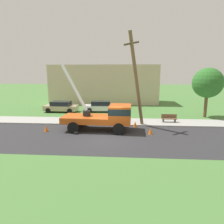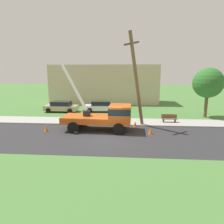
# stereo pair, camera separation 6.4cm
# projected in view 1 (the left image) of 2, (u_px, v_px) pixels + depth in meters

# --- Properties ---
(ground_plane) EXTENTS (120.00, 120.00, 0.00)m
(ground_plane) POSITION_uv_depth(u_px,v_px,m) (115.00, 110.00, 27.94)
(ground_plane) COLOR #477538
(road_asphalt) EXTENTS (80.00, 7.48, 0.01)m
(road_asphalt) POSITION_uv_depth(u_px,v_px,m) (107.00, 138.00, 16.21)
(road_asphalt) COLOR #2B2B2D
(road_asphalt) RESTS_ON ground
(sidewalk_strip) EXTENTS (80.00, 2.92, 0.10)m
(sidewalk_strip) POSITION_uv_depth(u_px,v_px,m) (111.00, 121.00, 21.28)
(sidewalk_strip) COLOR #9E9E99
(sidewalk_strip) RESTS_ON ground
(utility_truck) EXTENTS (6.76, 3.21, 5.98)m
(utility_truck) POSITION_uv_depth(u_px,v_px,m) (106.00, 115.00, 18.02)
(utility_truck) COLOR #C65119
(utility_truck) RESTS_ON ground
(leaning_utility_pole) EXTENTS (2.16, 2.10, 8.85)m
(leaning_utility_pole) POSITION_uv_depth(u_px,v_px,m) (136.00, 80.00, 18.56)
(leaning_utility_pole) COLOR brown
(leaning_utility_pole) RESTS_ON ground
(traffic_cone_ahead) EXTENTS (0.36, 0.36, 0.56)m
(traffic_cone_ahead) POSITION_uv_depth(u_px,v_px,m) (150.00, 131.00, 17.07)
(traffic_cone_ahead) COLOR orange
(traffic_cone_ahead) RESTS_ON ground
(traffic_cone_behind) EXTENTS (0.36, 0.36, 0.56)m
(traffic_cone_behind) POSITION_uv_depth(u_px,v_px,m) (46.00, 128.00, 17.84)
(traffic_cone_behind) COLOR orange
(traffic_cone_behind) RESTS_ON ground
(traffic_cone_curbside) EXTENTS (0.36, 0.36, 0.56)m
(traffic_cone_curbside) POSITION_uv_depth(u_px,v_px,m) (135.00, 124.00, 19.31)
(traffic_cone_curbside) COLOR orange
(traffic_cone_curbside) RESTS_ON ground
(parked_sedan_tan) EXTENTS (4.47, 2.14, 1.42)m
(parked_sedan_tan) POSITION_uv_depth(u_px,v_px,m) (61.00, 107.00, 26.57)
(parked_sedan_tan) COLOR tan
(parked_sedan_tan) RESTS_ON ground
(parked_sedan_white) EXTENTS (4.50, 2.19, 1.42)m
(parked_sedan_white) POSITION_uv_depth(u_px,v_px,m) (101.00, 106.00, 26.75)
(parked_sedan_white) COLOR silver
(parked_sedan_white) RESTS_ON ground
(park_bench) EXTENTS (1.60, 0.45, 0.90)m
(park_bench) POSITION_uv_depth(u_px,v_px,m) (169.00, 119.00, 20.84)
(park_bench) COLOR brown
(park_bench) RESTS_ON ground
(roadside_tree_near) EXTENTS (3.44, 3.44, 5.76)m
(roadside_tree_near) POSITION_uv_depth(u_px,v_px,m) (208.00, 83.00, 22.80)
(roadside_tree_near) COLOR brown
(roadside_tree_near) RESTS_ON ground
(lowrise_building_backdrop) EXTENTS (18.00, 6.00, 6.40)m
(lowrise_building_backdrop) POSITION_uv_depth(u_px,v_px,m) (105.00, 84.00, 34.58)
(lowrise_building_backdrop) COLOR #C6B293
(lowrise_building_backdrop) RESTS_ON ground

